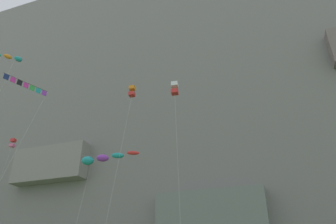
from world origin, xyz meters
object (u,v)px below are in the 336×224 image
kite_box_high_right (12,144)px  kite_box_mid_left (175,89)px  kite_windsock_far_right (101,158)px  kite_box_upper_left (132,92)px  kite_windsock_upper_mid (9,57)px  kite_banner_mid_center (25,89)px

kite_box_high_right → kite_box_mid_left: (24.57, -4.55, 0.87)m
kite_box_mid_left → kite_windsock_far_right: kite_box_mid_left is taller
kite_box_high_right → kite_box_upper_left: 21.44m
kite_box_mid_left → kite_box_high_right: bearing=169.5°
kite_windsock_far_right → kite_box_upper_left: bearing=-41.7°
kite_windsock_upper_mid → kite_banner_mid_center: 15.36m
kite_banner_mid_center → kite_box_mid_left: 16.83m
kite_windsock_upper_mid → kite_box_upper_left: bearing=-8.5°
kite_box_high_right → kite_box_upper_left: (20.56, -6.08, 0.41)m
kite_windsock_upper_mid → kite_box_mid_left: (26.50, -1.82, -12.22)m
kite_box_upper_left → kite_windsock_far_right: (-6.18, 5.51, -4.35)m
kite_box_high_right → kite_box_mid_left: kite_box_mid_left is taller
kite_box_high_right → kite_windsock_far_right: kite_box_high_right is taller
kite_box_high_right → kite_windsock_upper_mid: size_ratio=0.60×
kite_box_high_right → kite_box_upper_left: size_ratio=0.98×
kite_windsock_upper_mid → kite_windsock_far_right: kite_windsock_upper_mid is taller
kite_windsock_upper_mid → kite_banner_mid_center: kite_windsock_upper_mid is taller
kite_banner_mid_center → kite_box_upper_left: kite_banner_mid_center is taller
kite_box_upper_left → kite_windsock_far_right: bearing=138.3°
kite_box_high_right → kite_banner_mid_center: kite_banner_mid_center is taller
kite_box_mid_left → kite_windsock_upper_mid: bearing=176.1°
kite_banner_mid_center → kite_box_mid_left: (16.46, 3.07, -1.68)m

